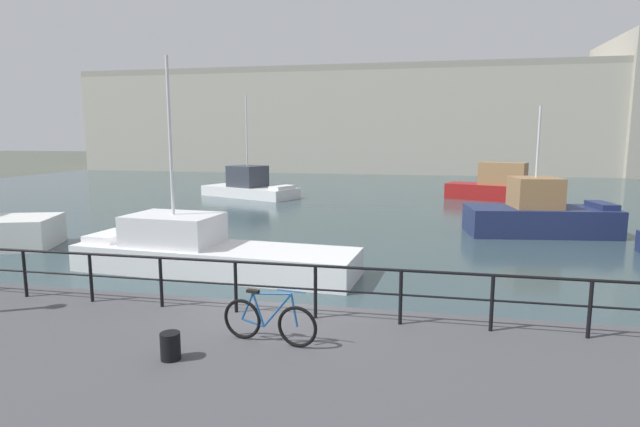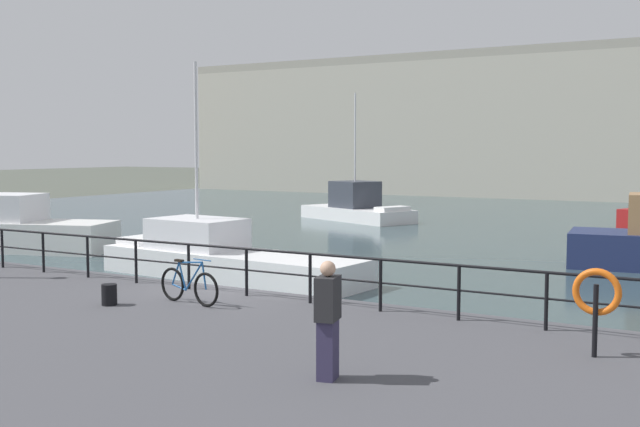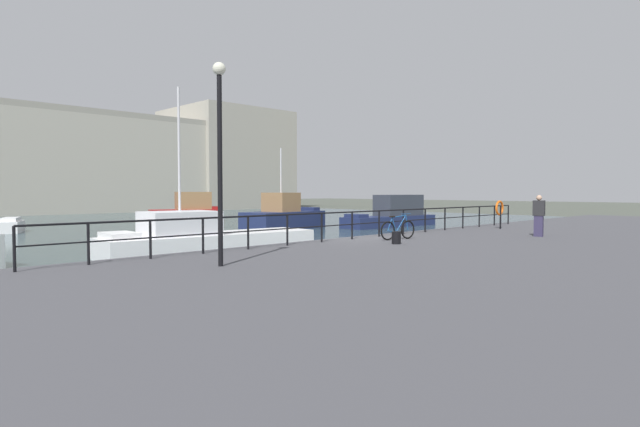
% 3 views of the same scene
% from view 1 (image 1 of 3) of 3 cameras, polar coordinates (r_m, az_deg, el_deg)
% --- Properties ---
extents(ground_plane, '(240.00, 240.00, 0.00)m').
position_cam_1_polar(ground_plane, '(11.34, -4.99, -13.69)').
color(ground_plane, '#4C5147').
extents(water_basin, '(80.00, 60.00, 0.01)m').
position_cam_1_polar(water_basin, '(40.58, 7.30, 2.55)').
color(water_basin, '#33474C').
rests_on(water_basin, ground_plane).
extents(harbor_building, '(78.34, 15.29, 15.04)m').
position_cam_1_polar(harbor_building, '(64.40, 15.45, 10.08)').
color(harbor_building, '#B2AD9E').
rests_on(harbor_building, ground_plane).
extents(moored_small_launch, '(9.29, 3.07, 6.77)m').
position_cam_1_polar(moored_small_launch, '(16.63, -12.99, -4.22)').
color(moored_small_launch, white).
rests_on(moored_small_launch, water_basin).
extents(moored_harbor_tender, '(7.66, 5.34, 7.19)m').
position_cam_1_polar(moored_harbor_tender, '(36.57, -7.95, 3.05)').
color(moored_harbor_tender, white).
rests_on(moored_harbor_tender, water_basin).
extents(moored_white_yacht, '(6.47, 3.36, 5.60)m').
position_cam_1_polar(moored_white_yacht, '(24.28, 23.50, -0.14)').
color(moored_white_yacht, navy).
rests_on(moored_white_yacht, water_basin).
extents(moored_green_narrowboat, '(6.32, 4.06, 2.57)m').
position_cam_1_polar(moored_green_narrowboat, '(36.34, 19.22, 2.95)').
color(moored_green_narrowboat, maroon).
rests_on(moored_green_narrowboat, water_basin).
extents(quay_railing, '(24.72, 0.07, 1.08)m').
position_cam_1_polar(quay_railing, '(10.10, -5.12, -7.37)').
color(quay_railing, black).
rests_on(quay_railing, quay_promenade).
extents(parked_bicycle, '(1.76, 0.33, 0.98)m').
position_cam_1_polar(parked_bicycle, '(8.91, -5.78, -11.98)').
color(parked_bicycle, black).
rests_on(parked_bicycle, quay_promenade).
extents(mooring_bollard, '(0.32, 0.32, 0.44)m').
position_cam_1_polar(mooring_bollard, '(8.66, -16.52, -14.14)').
color(mooring_bollard, black).
rests_on(mooring_bollard, quay_promenade).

